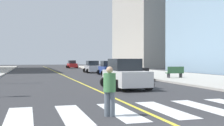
{
  "coord_description": "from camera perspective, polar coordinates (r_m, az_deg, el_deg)",
  "views": [
    {
      "loc": [
        -4.19,
        -6.19,
        1.95
      ],
      "look_at": [
        5.06,
        25.54,
        1.57
      ],
      "focal_mm": 45.98,
      "sensor_mm": 36.0,
      "label": 1
    }
  ],
  "objects": [
    {
      "name": "car_blue_fifth",
      "position": [
        36.11,
        -0.73,
        -1.1
      ],
      "size": [
        2.65,
        4.13,
        1.81
      ],
      "rotation": [
        0.0,
        0.0,
        3.1
      ],
      "color": "#2D479E",
      "rests_on": "ground"
    },
    {
      "name": "lane_divider_paint",
      "position": [
        46.42,
        -11.07,
        -1.76
      ],
      "size": [
        0.16,
        80.0,
        0.01
      ],
      "primitive_type": "cube",
      "color": "yellow",
      "rests_on": "ground"
    },
    {
      "name": "pedestrian_crossing",
      "position": [
        9.87,
        -0.48,
        -5.18
      ],
      "size": [
        0.43,
        0.43,
        1.72
      ],
      "rotation": [
        0.0,
        0.0,
        5.89
      ],
      "color": "slate",
      "rests_on": "ground"
    },
    {
      "name": "park_bench",
      "position": [
        29.38,
        12.42,
        -1.82
      ],
      "size": [
        1.81,
        0.58,
        1.12
      ],
      "rotation": [
        0.0,
        0.0,
        1.56
      ],
      "color": "#33603D",
      "rests_on": "sidewalk_kerb_east"
    },
    {
      "name": "car_white_second",
      "position": [
        19.28,
        2.67,
        -2.34
      ],
      "size": [
        2.83,
        4.52,
        2.02
      ],
      "rotation": [
        0.0,
        0.0,
        3.15
      ],
      "color": "silver",
      "rests_on": "ground"
    },
    {
      "name": "sidewalk_kerb_east",
      "position": [
        30.95,
        15.77,
        -2.85
      ],
      "size": [
        10.0,
        120.0,
        0.15
      ],
      "primitive_type": "cube",
      "color": "#B2ADA3",
      "rests_on": "ground"
    },
    {
      "name": "parking_garage_concrete",
      "position": [
        77.16,
        9.11,
        8.97
      ],
      "size": [
        18.0,
        24.0,
        26.25
      ],
      "primitive_type": "cube",
      "color": "#B2ADA3",
      "rests_on": "ground"
    },
    {
      "name": "car_red_nearest",
      "position": [
        66.65,
        -7.95,
        -0.31
      ],
      "size": [
        2.57,
        4.06,
        1.8
      ],
      "rotation": [
        0.0,
        0.0,
        3.16
      ],
      "color": "red",
      "rests_on": "ground"
    },
    {
      "name": "car_silver_third",
      "position": [
        42.75,
        -3.89,
        -0.83
      ],
      "size": [
        2.55,
        4.05,
        1.8
      ],
      "rotation": [
        0.0,
        0.0,
        3.13
      ],
      "color": "#B7B7BC",
      "rests_on": "ground"
    },
    {
      "name": "crosswalk_paint",
      "position": [
        11.19,
        6.09,
        -9.37
      ],
      "size": [
        13.5,
        4.0,
        0.01
      ],
      "color": "silver",
      "rests_on": "ground"
    },
    {
      "name": "car_black_fourth",
      "position": [
        27.19,
        3.58,
        -1.47
      ],
      "size": [
        2.93,
        4.59,
        2.02
      ],
      "rotation": [
        0.0,
        0.0,
        3.1
      ],
      "color": "black",
      "rests_on": "ground"
    }
  ]
}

